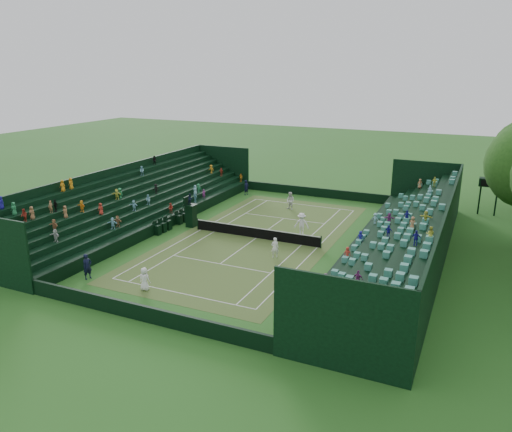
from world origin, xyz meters
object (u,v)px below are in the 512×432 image
object	(u,v)px
player_far_west	(290,201)
player_far_east	(302,224)
umpire_chair	(191,213)
tennis_net	(256,233)
player_near_east	(275,248)
player_near_west	(144,279)

from	to	relation	value
player_far_west	player_far_east	size ratio (longest dim) A/B	0.91
umpire_chair	player_far_east	bearing A→B (deg)	10.86
tennis_net	player_far_east	xyz separation A→B (m)	(3.25, 2.41, 0.48)
tennis_net	player_far_west	world-z (taller)	player_far_west
player_near_east	umpire_chair	bearing A→B (deg)	-53.51
tennis_net	player_far_east	distance (m)	4.07
player_far_west	tennis_net	bearing A→B (deg)	-66.73
tennis_net	umpire_chair	bearing A→B (deg)	175.93
player_near_west	player_far_west	bearing A→B (deg)	-99.72
player_near_east	player_far_east	xyz separation A→B (m)	(0.07, 5.83, 0.20)
tennis_net	player_near_east	distance (m)	4.68
tennis_net	player_far_west	xyz separation A→B (m)	(-0.57, 9.65, 0.39)
umpire_chair	player_near_east	size ratio (longest dim) A/B	1.94
tennis_net	player_near_west	size ratio (longest dim) A/B	7.41
player_near_west	umpire_chair	bearing A→B (deg)	-76.06
umpire_chair	player_near_west	world-z (taller)	umpire_chair
umpire_chair	player_far_east	xyz separation A→B (m)	(10.04, 1.93, -0.33)
player_far_west	player_far_east	distance (m)	8.18
umpire_chair	player_far_west	size ratio (longest dim) A/B	1.71
tennis_net	player_near_west	distance (m)	12.64
tennis_net	umpire_chair	world-z (taller)	umpire_chair
player_near_east	tennis_net	bearing A→B (deg)	-79.26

